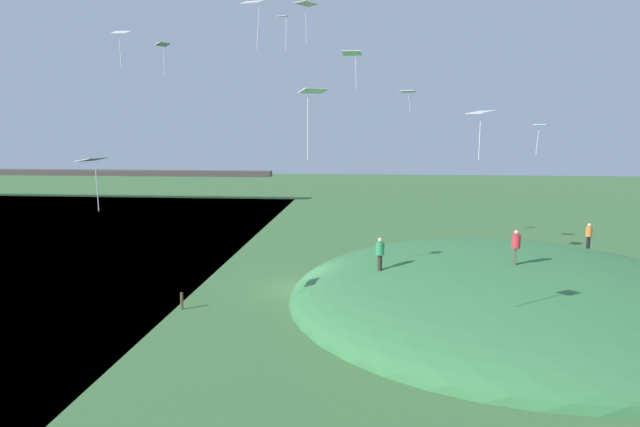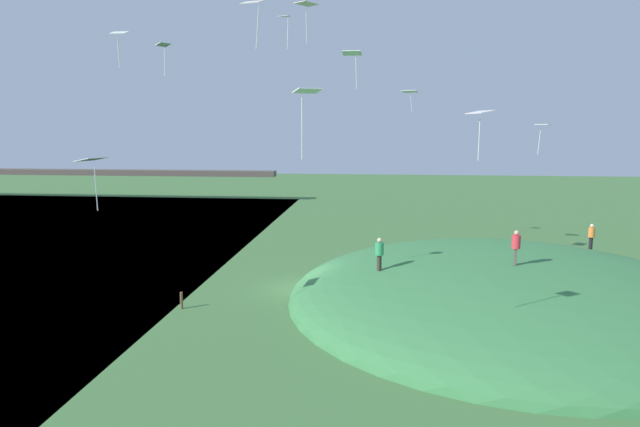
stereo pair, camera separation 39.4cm
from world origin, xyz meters
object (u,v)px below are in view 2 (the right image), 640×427
kite_4 (119,36)px  kite_7 (352,55)px  mooring_post (181,300)px  kite_12 (253,5)px  kite_6 (285,20)px  kite_9 (92,162)px  kite_11 (307,5)px  person_watching_kites (379,250)px  kite_0 (410,92)px  kite_10 (543,127)px  person_with_child (516,243)px  person_near_shore (591,233)px  kite_8 (163,47)px  kite_1 (307,97)px  kite_2 (480,114)px

kite_4 → kite_7: (8.37, 9.93, 0.43)m
mooring_post → kite_12: bearing=10.3°
kite_6 → kite_4: bearing=-102.8°
kite_9 → kite_11: bearing=48.4°
person_watching_kites → kite_6: size_ratio=0.76×
kite_0 → kite_10: (7.41, -4.55, -2.30)m
kite_7 → kite_11: (-2.46, -0.17, 2.56)m
person_with_child → kite_0: 14.38m
person_near_shore → person_watching_kites: 15.31m
person_near_shore → kite_8: (-24.42, -6.26, 10.61)m
person_near_shore → kite_4: size_ratio=1.16×
person_watching_kites → kite_7: (-1.60, 3.59, 9.91)m
kite_7 → person_watching_kites: bearing=-65.9°
kite_0 → kite_9: bearing=-130.0°
kite_4 → kite_7: kite_7 is taller
kite_1 → kite_12: (-3.85, 10.29, 4.80)m
kite_12 → kite_11: bearing=63.8°
kite_0 → mooring_post: kite_0 is taller
kite_6 → mooring_post: size_ratio=2.57×
kite_2 → kite_7: (-6.07, 4.52, 3.27)m
person_with_child → person_near_shore: size_ratio=1.08×
kite_11 → person_with_child: bearing=-17.9°
person_watching_kites → kite_8: bearing=-131.1°
person_near_shore → kite_10: bearing=92.3°
kite_0 → kite_1: 22.40m
person_with_child → kite_6: kite_6 is taller
kite_9 → mooring_post: 8.49m
kite_12 → kite_7: bearing=43.5°
kite_0 → kite_6: 9.44m
kite_8 → mooring_post: size_ratio=1.96×
kite_0 → kite_7: 8.37m
person_watching_kites → kite_10: kite_10 is taller
person_near_shore → kite_7: 18.44m
kite_8 → kite_1: bearing=-54.1°
kite_1 → kite_4: 9.38m
kite_1 → kite_2: (6.67, 10.00, -0.26)m
person_near_shore → kite_9: bearing=97.8°
kite_2 → kite_9: kite_2 is taller
kite_4 → kite_8: size_ratio=0.81×
kite_10 → kite_12: 17.84m
person_watching_kites → kite_2: 8.05m
kite_2 → kite_12: kite_12 is taller
person_watching_kites → kite_8: kite_8 is taller
kite_2 → kite_10: bearing=57.0°
kite_11 → mooring_post: bearing=-140.4°
person_watching_kites → kite_11: (-4.06, 3.43, 12.47)m
kite_10 → mooring_post: (-19.09, -7.82, -8.59)m
kite_1 → kite_2: 12.02m
kite_9 → kite_10: size_ratio=1.26×
person_watching_kites → kite_6: 17.49m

